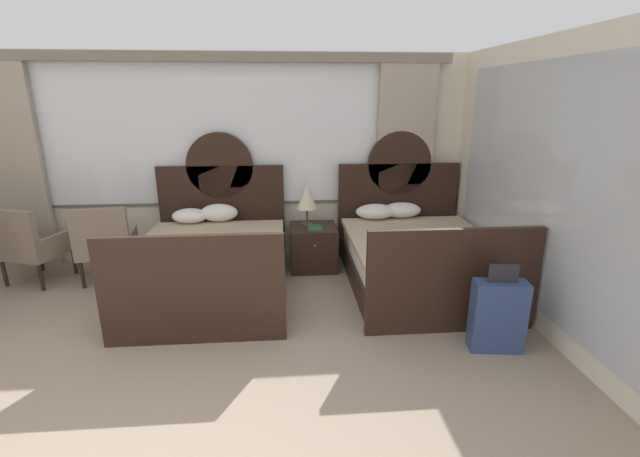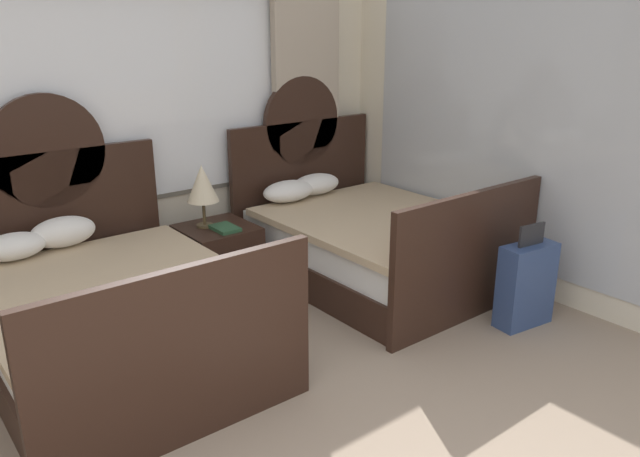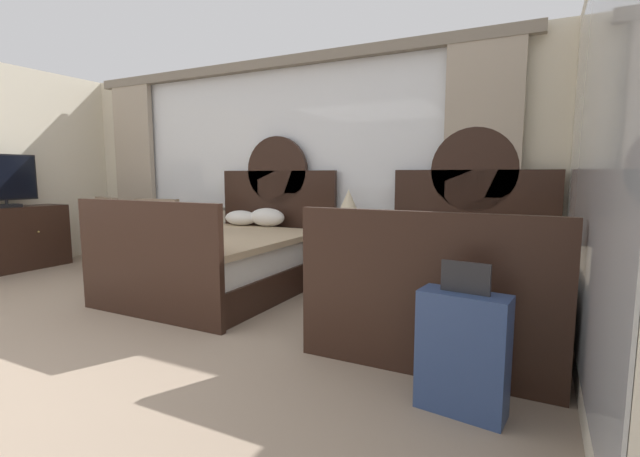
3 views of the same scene
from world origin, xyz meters
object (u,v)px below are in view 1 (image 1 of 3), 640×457
Objects in this scene: suitcase_on_floor at (498,315)px; nightstand_between_beds at (313,247)px; armchair_by_window_left at (105,242)px; bed_near_mirror at (416,255)px; armchair_by_window_centre at (29,244)px; bed_near_window at (213,262)px; book_on_nightstand at (315,228)px; table_lamp_on_nightstand at (307,197)px.

nightstand_between_beds is at bearing 125.69° from suitcase_on_floor.
armchair_by_window_left is 1.17× the size of suitcase_on_floor.
bed_near_mirror is 3.50× the size of nightstand_between_beds.
nightstand_between_beds is at bearing 151.67° from bed_near_mirror.
armchair_by_window_centre reaches higher than suitcase_on_floor.
bed_near_window is 2.27× the size of armchair_by_window_left.
nightstand_between_beds is at bearing 95.90° from book_on_nightstand.
bed_near_window is 3.02m from suitcase_on_floor.
bed_near_mirror reaches higher than suitcase_on_floor.
armchair_by_window_centre is 1.17× the size of suitcase_on_floor.
nightstand_between_beds is (1.19, 0.64, -0.08)m from bed_near_window.
armchair_by_window_left is (-3.69, 0.41, 0.13)m from bed_near_mirror.
bed_near_window is at bearing 151.96° from suitcase_on_floor.
book_on_nightstand is 0.32× the size of suitcase_on_floor.
table_lamp_on_nightstand is 2.49m from armchair_by_window_left.
table_lamp_on_nightstand is 2.06× the size of book_on_nightstand.
bed_near_mirror is 8.31× the size of book_on_nightstand.
armchair_by_window_centre is at bearing 179.80° from armchair_by_window_left.
armchair_by_window_centre is (-2.19, 0.41, 0.14)m from bed_near_window.
armchair_by_window_centre is (-3.37, -0.23, 0.22)m from nightstand_between_beds.
suitcase_on_floor is (2.67, -1.42, -0.03)m from bed_near_window.
bed_near_window is 1.00× the size of bed_near_mirror.
bed_near_mirror is 4.04× the size of table_lamp_on_nightstand.
nightstand_between_beds is at bearing 3.83° from armchair_by_window_centre.
nightstand_between_beds is 2.54m from suitcase_on_floor.
bed_near_window is 2.67× the size of suitcase_on_floor.
bed_near_mirror is (2.37, 0.00, 0.00)m from bed_near_window.
book_on_nightstand is (-1.17, 0.52, 0.21)m from bed_near_mirror.
table_lamp_on_nightstand is 3.34m from armchair_by_window_centre.
bed_near_mirror is at bearing -6.30° from armchair_by_window_left.
bed_near_window reaches higher than armchair_by_window_left.
bed_near_window is 2.27× the size of armchair_by_window_centre.
bed_near_window is 2.23m from armchair_by_window_centre.
bed_near_mirror is at bearing -29.32° from table_lamp_on_nightstand.
bed_near_window is 1.33m from book_on_nightstand.
bed_near_window is 4.04× the size of table_lamp_on_nightstand.
table_lamp_on_nightstand is 2.71m from suitcase_on_floor.
bed_near_mirror reaches higher than table_lamp_on_nightstand.
bed_near_window reaches higher than armchair_by_window_centre.
armchair_by_window_centre is at bearing -176.17° from nightstand_between_beds.
table_lamp_on_nightstand is (1.11, 0.71, 0.57)m from bed_near_window.
table_lamp_on_nightstand reaches higher than suitcase_on_floor.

